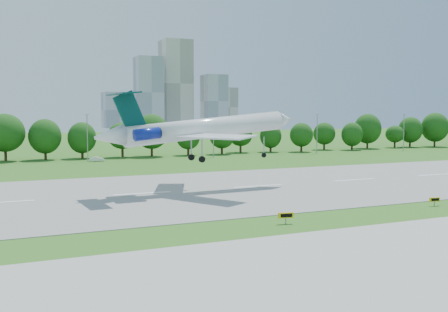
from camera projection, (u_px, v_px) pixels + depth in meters
The scene contains 9 objects.
ground at pixel (351, 213), 61.49m from camera, with size 600.00×600.00×0.00m, color #2D6119.
runway at pixel (258, 186), 84.36m from camera, with size 400.00×45.00×0.08m, color gray.
tree_line at pixel (153, 135), 145.14m from camera, with size 288.40×8.40×10.40m.
light_poles at pixel (154, 136), 134.99m from camera, with size 175.90×0.25×12.19m.
skyline at pixel (172, 94), 455.87m from camera, with size 127.00×52.00×80.00m.
airliner at pixel (197, 128), 79.02m from camera, with size 34.93×25.25×11.06m.
taxi_sign_left at pixel (286, 216), 55.52m from camera, with size 1.81×0.55×1.27m.
taxi_sign_centre at pixel (435, 200), 66.44m from camera, with size 1.62×0.38×1.13m.
service_vehicle_a at pixel (97, 159), 129.22m from camera, with size 1.30×3.73×1.23m, color white.
Camera 1 is at (-38.50, -49.47, 12.18)m, focal length 40.00 mm.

